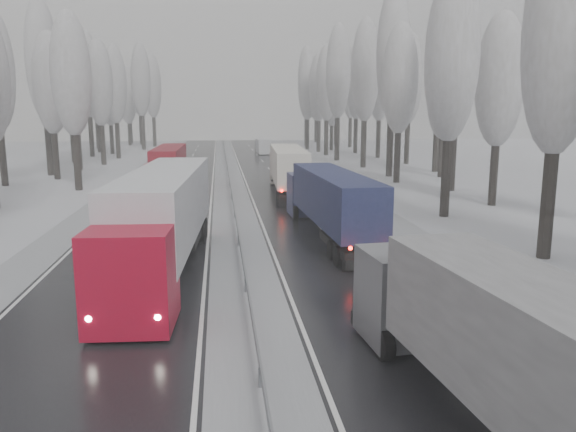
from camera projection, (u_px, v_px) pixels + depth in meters
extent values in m
cube|color=black|center=(306.00, 211.00, 40.88)|extent=(7.50, 200.00, 0.03)
cube|color=black|center=(159.00, 215.00, 39.63)|extent=(7.50, 200.00, 0.03)
cube|color=#9C9FA3|center=(234.00, 213.00, 40.26)|extent=(3.00, 200.00, 0.04)
cube|color=#9C9FA3|center=(372.00, 210.00, 41.47)|extent=(2.40, 200.00, 0.04)
cube|color=#9C9FA3|center=(87.00, 216.00, 39.04)|extent=(2.40, 200.00, 0.04)
cube|color=slate|center=(234.00, 205.00, 40.15)|extent=(0.06, 200.00, 0.32)
cube|color=slate|center=(235.00, 214.00, 38.25)|extent=(0.12, 0.12, 0.60)
cube|color=slate|center=(227.00, 168.00, 69.47)|extent=(0.12, 0.12, 0.60)
cylinder|color=black|center=(548.00, 203.00, 27.56)|extent=(0.68, 0.68, 5.60)
ellipsoid|color=gray|center=(563.00, 33.00, 26.08)|extent=(3.60, 3.60, 11.45)
cylinder|color=black|center=(446.00, 176.00, 38.58)|extent=(0.68, 0.68, 5.62)
ellipsoid|color=gray|center=(452.00, 55.00, 37.09)|extent=(3.60, 3.60, 11.48)
cylinder|color=black|center=(494.00, 174.00, 43.20)|extent=(0.64, 0.64, 4.94)
ellipsoid|color=gray|center=(500.00, 80.00, 41.90)|extent=(3.60, 3.60, 10.09)
cylinder|color=black|center=(446.00, 166.00, 46.94)|extent=(0.66, 0.66, 5.32)
ellipsoid|color=gray|center=(451.00, 73.00, 45.53)|extent=(3.60, 3.60, 10.88)
cylinder|color=black|center=(452.00, 156.00, 51.02)|extent=(0.72, 0.72, 6.31)
ellipsoid|color=gray|center=(458.00, 54.00, 49.35)|extent=(3.60, 3.60, 12.90)
cylinder|color=black|center=(397.00, 156.00, 57.01)|extent=(0.67, 0.67, 5.38)
ellipsoid|color=gray|center=(400.00, 79.00, 55.59)|extent=(3.60, 3.60, 10.98)
cylinder|color=black|center=(441.00, 156.00, 61.74)|extent=(0.62, 0.62, 4.59)
ellipsoid|color=gray|center=(444.00, 95.00, 60.52)|extent=(3.60, 3.60, 9.39)
cylinder|color=black|center=(390.00, 145.00, 62.26)|extent=(0.76, 0.76, 6.95)
ellipsoid|color=gray|center=(393.00, 53.00, 60.42)|extent=(3.60, 3.60, 14.19)
cylinder|color=black|center=(436.00, 144.00, 67.02)|extent=(0.74, 0.74, 6.59)
ellipsoid|color=gray|center=(440.00, 63.00, 65.27)|extent=(3.60, 3.60, 13.46)
cylinder|color=black|center=(364.00, 143.00, 72.27)|extent=(0.72, 0.72, 6.37)
ellipsoid|color=gray|center=(365.00, 70.00, 70.59)|extent=(3.60, 3.60, 13.01)
cylinder|color=black|center=(407.00, 142.00, 77.06)|extent=(0.70, 0.70, 5.97)
ellipsoid|color=gray|center=(409.00, 78.00, 75.48)|extent=(3.60, 3.60, 12.20)
cylinder|color=black|center=(337.00, 138.00, 82.52)|extent=(0.74, 0.74, 6.65)
ellipsoid|color=gray|center=(338.00, 71.00, 80.76)|extent=(3.60, 3.60, 13.59)
cylinder|color=black|center=(378.00, 138.00, 87.35)|extent=(0.71, 0.71, 6.14)
ellipsoid|color=gray|center=(380.00, 80.00, 85.72)|extent=(3.60, 3.60, 12.54)
cylinder|color=black|center=(326.00, 137.00, 92.11)|extent=(0.71, 0.71, 6.05)
ellipsoid|color=gray|center=(327.00, 83.00, 90.51)|extent=(3.60, 3.60, 12.37)
cylinder|color=black|center=(356.00, 135.00, 96.69)|extent=(0.72, 0.72, 6.30)
ellipsoid|color=gray|center=(357.00, 81.00, 95.03)|extent=(3.60, 3.60, 12.87)
cylinder|color=black|center=(319.00, 135.00, 99.46)|extent=(0.70, 0.70, 5.88)
ellipsoid|color=gray|center=(319.00, 87.00, 97.90)|extent=(3.60, 3.60, 12.00)
cylinder|color=black|center=(331.00, 137.00, 103.83)|extent=(0.64, 0.64, 4.86)
ellipsoid|color=gray|center=(332.00, 99.00, 102.54)|extent=(3.60, 3.60, 9.92)
cylinder|color=black|center=(307.00, 133.00, 106.27)|extent=(0.70, 0.70, 5.98)
ellipsoid|color=gray|center=(308.00, 87.00, 104.69)|extent=(3.60, 3.60, 12.21)
cylinder|color=black|center=(350.00, 132.00, 111.25)|extent=(0.71, 0.71, 6.19)
ellipsoid|color=gray|center=(351.00, 86.00, 109.62)|extent=(3.60, 3.60, 12.64)
cylinder|color=black|center=(306.00, 129.00, 115.95)|extent=(0.75, 0.75, 6.86)
ellipsoid|color=gray|center=(306.00, 81.00, 114.13)|extent=(3.60, 3.60, 14.01)
cylinder|color=black|center=(335.00, 132.00, 120.80)|extent=(0.68, 0.68, 5.55)
ellipsoid|color=gray|center=(336.00, 94.00, 119.34)|extent=(3.60, 3.60, 11.33)
cylinder|color=black|center=(306.00, 129.00, 126.53)|extent=(0.71, 0.71, 6.09)
ellipsoid|color=gray|center=(307.00, 90.00, 124.91)|extent=(3.60, 3.60, 12.45)
cylinder|color=black|center=(316.00, 130.00, 130.82)|extent=(0.67, 0.67, 5.49)
ellipsoid|color=gray|center=(316.00, 96.00, 129.37)|extent=(3.60, 3.60, 11.21)
cylinder|color=black|center=(77.00, 161.00, 51.48)|extent=(0.67, 0.67, 5.44)
ellipsoid|color=gray|center=(71.00, 74.00, 50.04)|extent=(3.60, 3.60, 11.11)
cylinder|color=black|center=(3.00, 156.00, 54.41)|extent=(0.69, 0.69, 5.72)
cylinder|color=black|center=(56.00, 155.00, 59.75)|extent=(0.66, 0.66, 5.23)
ellipsoid|color=gray|center=(50.00, 83.00, 58.37)|extent=(3.60, 3.60, 10.68)
cylinder|color=black|center=(49.00, 146.00, 63.31)|extent=(0.74, 0.74, 6.60)
ellipsoid|color=gray|center=(42.00, 60.00, 61.56)|extent=(3.60, 3.60, 13.49)
cylinder|color=black|center=(79.00, 149.00, 69.17)|extent=(0.65, 0.65, 5.16)
ellipsoid|color=gray|center=(75.00, 88.00, 67.80)|extent=(3.60, 3.60, 10.54)
cylinder|color=black|center=(75.00, 145.00, 72.84)|extent=(0.69, 0.69, 5.79)
ellipsoid|color=gray|center=(70.00, 79.00, 71.31)|extent=(3.60, 3.60, 11.84)
cylinder|color=black|center=(103.00, 144.00, 75.91)|extent=(0.68, 0.68, 5.64)
ellipsoid|color=gray|center=(99.00, 83.00, 74.41)|extent=(3.60, 3.60, 11.53)
cylinder|color=black|center=(73.00, 139.00, 79.15)|extent=(0.73, 0.73, 6.56)
ellipsoid|color=gray|center=(68.00, 71.00, 77.41)|extent=(3.60, 3.60, 13.40)
cylinder|color=black|center=(118.00, 139.00, 85.76)|extent=(0.69, 0.69, 5.79)
ellipsoid|color=gray|center=(115.00, 84.00, 84.22)|extent=(3.60, 3.60, 11.84)
cylinder|color=black|center=(91.00, 136.00, 89.01)|extent=(0.74, 0.74, 6.65)
ellipsoid|color=gray|center=(87.00, 74.00, 87.25)|extent=(3.60, 3.60, 13.58)
cylinder|color=black|center=(112.00, 139.00, 94.62)|extent=(0.65, 0.65, 5.12)
ellipsoid|color=gray|center=(109.00, 94.00, 93.27)|extent=(3.60, 3.60, 10.46)
cylinder|color=black|center=(99.00, 136.00, 98.11)|extent=(0.69, 0.69, 5.84)
ellipsoid|color=gray|center=(96.00, 87.00, 96.57)|extent=(3.60, 3.60, 11.92)
cylinder|color=black|center=(143.00, 132.00, 105.47)|extent=(0.74, 0.74, 6.67)
ellipsoid|color=gray|center=(141.00, 80.00, 103.70)|extent=(3.60, 3.60, 13.63)
cylinder|color=black|center=(98.00, 132.00, 108.31)|extent=(0.72, 0.72, 6.31)
ellipsoid|color=gray|center=(95.00, 84.00, 106.64)|extent=(3.60, 3.60, 12.88)
cylinder|color=black|center=(154.00, 131.00, 114.78)|extent=(0.72, 0.72, 6.29)
ellipsoid|color=gray|center=(152.00, 86.00, 113.12)|extent=(3.60, 3.60, 12.84)
cylinder|color=black|center=(129.00, 134.00, 118.15)|extent=(0.64, 0.64, 4.86)
ellipsoid|color=gray|center=(128.00, 100.00, 116.86)|extent=(3.60, 3.60, 9.92)
cylinder|color=black|center=(141.00, 129.00, 120.76)|extent=(0.74, 0.74, 6.63)
ellipsoid|color=gray|center=(139.00, 84.00, 119.01)|extent=(3.60, 3.60, 13.54)
cylinder|color=black|center=(131.00, 130.00, 124.41)|extent=(0.69, 0.69, 5.79)
ellipsoid|color=gray|center=(129.00, 92.00, 122.88)|extent=(3.60, 3.60, 11.82)
cube|color=#57585D|center=(407.00, 299.00, 17.23)|extent=(2.58, 2.67, 2.84)
cube|color=black|center=(392.00, 268.00, 18.25)|extent=(2.18, 0.30, 0.95)
cube|color=black|center=(390.00, 319.00, 18.67)|extent=(2.37, 0.36, 0.47)
cylinder|color=black|center=(385.00, 344.00, 16.50)|extent=(0.42, 1.01, 0.98)
cylinder|color=black|center=(447.00, 338.00, 16.91)|extent=(0.42, 1.01, 0.98)
sphere|color=white|center=(364.00, 310.00, 18.44)|extent=(0.21, 0.21, 0.21)
sphere|color=white|center=(415.00, 306.00, 18.82)|extent=(0.21, 0.21, 0.21)
cube|color=#1E224D|center=(307.00, 195.00, 38.47)|extent=(2.47, 2.56, 2.84)
cube|color=black|center=(304.00, 183.00, 39.49)|extent=(2.18, 0.19, 0.95)
cube|color=black|center=(304.00, 208.00, 39.92)|extent=(2.37, 0.24, 0.47)
cube|color=#151B3A|center=(334.00, 197.00, 31.13)|extent=(2.95, 12.40, 2.65)
cube|color=black|center=(366.00, 261.00, 25.50)|extent=(2.18, 0.21, 0.43)
cube|color=black|center=(350.00, 243.00, 28.17)|extent=(2.31, 5.29, 0.43)
cube|color=black|center=(363.00, 262.00, 26.04)|extent=(2.18, 0.15, 0.57)
cylinder|color=black|center=(295.00, 213.00, 37.77)|extent=(0.37, 1.00, 0.98)
cylinder|color=black|center=(324.00, 212.00, 38.09)|extent=(0.37, 1.00, 0.98)
cylinder|color=black|center=(332.00, 250.00, 27.68)|extent=(0.37, 1.00, 0.98)
cylinder|color=black|center=(371.00, 248.00, 28.00)|extent=(0.37, 1.00, 0.98)
cylinder|color=black|center=(339.00, 256.00, 26.49)|extent=(0.37, 1.00, 0.98)
cylinder|color=black|center=(379.00, 254.00, 26.81)|extent=(0.37, 1.00, 0.98)
sphere|color=#FF0C05|center=(348.00, 246.00, 25.15)|extent=(0.19, 0.19, 0.19)
sphere|color=#FF0C05|center=(386.00, 244.00, 25.44)|extent=(0.19, 0.19, 0.19)
sphere|color=white|center=(291.00, 203.00, 39.73)|extent=(0.21, 0.21, 0.21)
sphere|color=white|center=(316.00, 202.00, 40.02)|extent=(0.21, 0.21, 0.21)
cube|color=#B0AA9C|center=(283.00, 168.00, 55.93)|extent=(2.63, 2.73, 3.00)
cube|color=black|center=(282.00, 159.00, 57.03)|extent=(2.30, 0.22, 1.00)
cube|color=black|center=(282.00, 178.00, 57.48)|extent=(2.51, 0.28, 0.50)
cube|color=silver|center=(288.00, 164.00, 48.09)|extent=(3.21, 13.12, 2.80)
cube|color=black|center=(294.00, 201.00, 42.06)|extent=(2.30, 0.24, 0.45)
cube|color=black|center=(291.00, 193.00, 44.92)|extent=(2.48, 5.61, 0.45)
cube|color=black|center=(294.00, 203.00, 42.64)|extent=(2.30, 0.18, 0.60)
cylinder|color=black|center=(272.00, 180.00, 55.29)|extent=(0.40, 1.06, 1.04)
cylinder|color=black|center=(294.00, 180.00, 55.43)|extent=(0.40, 1.06, 1.04)
cylinder|color=black|center=(278.00, 197.00, 44.50)|extent=(0.40, 1.06, 1.04)
cylinder|color=black|center=(305.00, 196.00, 44.64)|extent=(0.40, 1.06, 1.04)
cylinder|color=black|center=(279.00, 199.00, 43.22)|extent=(0.40, 1.06, 1.04)
cylinder|color=black|center=(306.00, 199.00, 43.37)|extent=(0.40, 1.06, 1.04)
sphere|color=#FF0C05|center=(282.00, 191.00, 41.78)|extent=(0.20, 0.20, 0.20)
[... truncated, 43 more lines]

